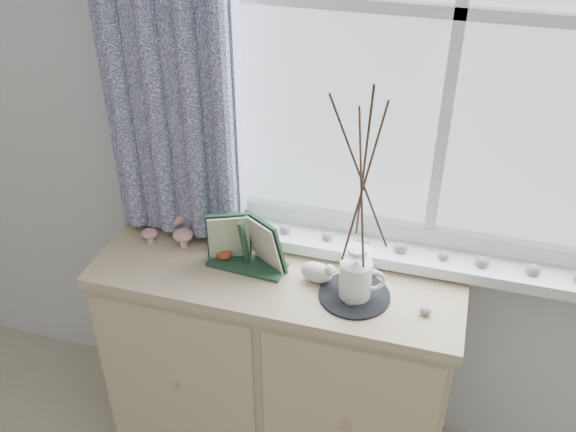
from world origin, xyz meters
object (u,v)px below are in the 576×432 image
object	(u,v)px
botanical_book	(243,246)
toadstool_cluster	(174,223)
twig_pitcher	(363,176)
sideboard	(278,364)

from	to	relation	value
botanical_book	toadstool_cluster	xyz separation A→B (m)	(-0.30, 0.12, -0.05)
botanical_book	toadstool_cluster	distance (m)	0.32
toadstool_cluster	twig_pitcher	distance (m)	0.77
toadstool_cluster	botanical_book	bearing A→B (deg)	-22.08
sideboard	toadstool_cluster	size ratio (longest dim) A/B	6.58
botanical_book	twig_pitcher	bearing A→B (deg)	0.83
twig_pitcher	botanical_book	bearing A→B (deg)	160.42
sideboard	toadstool_cluster	xyz separation A→B (m)	(-0.40, 0.09, 0.48)
twig_pitcher	sideboard	bearing A→B (deg)	152.32
botanical_book	sideboard	bearing A→B (deg)	21.78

